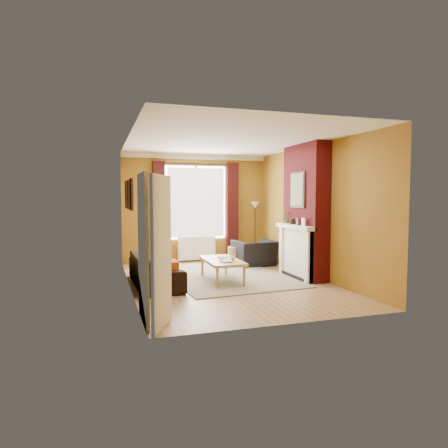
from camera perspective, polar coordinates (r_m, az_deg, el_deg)
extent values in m
plane|color=olive|center=(8.07, 0.54, -8.29)|extent=(5.50, 5.50, 0.00)
cube|color=#8D631B|center=(10.54, -4.09, 2.26)|extent=(3.80, 0.02, 2.80)
cube|color=#8D631B|center=(5.35, 9.69, 0.53)|extent=(3.80, 0.02, 2.80)
cube|color=#8D631B|center=(8.67, 12.58, 1.80)|extent=(0.02, 5.50, 2.80)
cube|color=#8D631B|center=(7.53, -13.35, 1.47)|extent=(0.02, 5.50, 2.80)
cube|color=white|center=(7.96, 0.55, 11.81)|extent=(3.80, 5.50, 0.01)
cube|color=#42090B|center=(8.59, 11.57, 1.79)|extent=(0.35, 1.40, 2.80)
cube|color=white|center=(8.57, 10.34, -3.90)|extent=(0.12, 1.30, 1.10)
cube|color=white|center=(8.49, 10.09, -0.37)|extent=(0.22, 1.40, 0.08)
cube|color=white|center=(8.06, 12.14, -4.64)|extent=(0.16, 0.14, 1.04)
cube|color=white|center=(9.07, 8.52, -3.63)|extent=(0.16, 0.14, 1.04)
cube|color=black|center=(8.60, 10.51, -4.55)|extent=(0.06, 0.80, 0.90)
cube|color=black|center=(8.66, 10.36, -7.31)|extent=(0.20, 1.00, 0.06)
cube|color=white|center=(8.18, 11.29, 0.29)|extent=(0.03, 0.12, 0.16)
cube|color=black|center=(8.40, 10.47, 0.33)|extent=(0.03, 0.10, 0.14)
cylinder|color=black|center=(8.62, 9.69, 0.36)|extent=(0.10, 0.10, 0.12)
cube|color=black|center=(8.49, 10.48, 4.82)|extent=(0.03, 0.60, 0.75)
cube|color=#B58D3D|center=(8.48, 10.36, 4.83)|extent=(0.01, 0.52, 0.66)
cube|color=white|center=(10.55, -4.07, 9.55)|extent=(3.80, 0.08, 0.12)
cube|color=white|center=(10.51, -4.05, 3.07)|extent=(1.60, 0.04, 1.90)
cube|color=silver|center=(10.47, -4.00, 3.07)|extent=(1.50, 0.02, 1.80)
cube|color=white|center=(10.49, -4.03, 3.07)|extent=(0.06, 0.04, 1.90)
cube|color=#350D0C|center=(10.24, -9.27, 1.89)|extent=(0.30, 0.16, 2.50)
cube|color=#350D0C|center=(10.70, 1.18, 2.03)|extent=(0.30, 0.16, 2.50)
cylinder|color=black|center=(10.45, -3.96, 8.55)|extent=(2.30, 0.05, 0.05)
cube|color=white|center=(10.53, -3.93, -3.48)|extent=(1.00, 0.10, 0.60)
cube|color=white|center=(10.38, -6.27, -3.60)|extent=(0.04, 0.03, 0.56)
cube|color=white|center=(10.40, -5.68, -3.58)|extent=(0.04, 0.03, 0.56)
cube|color=white|center=(10.42, -5.09, -3.56)|extent=(0.04, 0.03, 0.56)
cube|color=white|center=(10.44, -4.49, -3.54)|extent=(0.04, 0.03, 0.56)
cube|color=white|center=(10.47, -3.91, -3.52)|extent=(0.04, 0.03, 0.56)
cube|color=white|center=(10.50, -3.32, -3.50)|extent=(0.04, 0.03, 0.56)
cube|color=white|center=(10.52, -2.74, -3.48)|extent=(0.04, 0.03, 0.56)
cube|color=white|center=(10.55, -2.16, -3.45)|extent=(0.04, 0.03, 0.56)
cube|color=white|center=(10.58, -1.59, -3.43)|extent=(0.04, 0.03, 0.56)
cube|color=black|center=(7.42, -13.10, 4.14)|extent=(0.04, 0.44, 0.58)
cube|color=#CCD933|center=(7.43, -12.91, 4.14)|extent=(0.01, 0.38, 0.52)
cube|color=black|center=(8.07, -13.46, 4.12)|extent=(0.04, 0.44, 0.58)
cube|color=#319358|center=(8.07, -13.28, 4.12)|extent=(0.01, 0.38, 0.52)
cube|color=black|center=(8.72, -13.76, 4.09)|extent=(0.04, 0.44, 0.58)
cube|color=#C93254|center=(8.72, -13.60, 4.10)|extent=(0.01, 0.38, 0.52)
cube|color=white|center=(5.53, -11.48, -3.55)|extent=(0.05, 0.94, 2.06)
cube|color=black|center=(5.53, -11.27, -3.54)|extent=(0.02, 0.80, 1.98)
cube|color=white|center=(5.20, -8.92, -3.99)|extent=(0.37, 0.74, 1.98)
imported|color=#3D6E31|center=(8.88, 8.82, 0.96)|extent=(0.14, 0.10, 0.27)
cube|color=#BB510F|center=(7.30, -8.04, -5.85)|extent=(0.34, 0.40, 0.16)
cube|color=#BB510F|center=(7.99, -8.87, -5.01)|extent=(0.34, 0.40, 0.16)
cube|color=#306886|center=(8.63, 0.23, -7.42)|extent=(2.60, 3.44, 0.02)
imported|color=black|center=(7.90, -9.83, -6.41)|extent=(0.85, 2.06, 0.60)
imported|color=black|center=(9.94, 4.41, -4.15)|extent=(1.04, 0.93, 0.62)
cube|color=tan|center=(8.08, -0.29, -5.28)|extent=(0.69, 1.34, 0.06)
cylinder|color=tan|center=(7.49, -0.97, -7.75)|extent=(0.06, 0.06, 0.39)
cylinder|color=tan|center=(7.64, 2.90, -7.51)|extent=(0.06, 0.06, 0.39)
cylinder|color=tan|center=(8.62, -3.11, -6.19)|extent=(0.06, 0.06, 0.39)
cylinder|color=tan|center=(8.76, 0.29, -6.03)|extent=(0.06, 0.06, 0.39)
cylinder|color=#A27B46|center=(10.04, 1.59, -4.55)|extent=(0.42, 0.42, 0.45)
cylinder|color=black|center=(10.81, 4.44, -5.08)|extent=(0.27, 0.27, 0.03)
cylinder|color=black|center=(10.72, 4.46, -1.19)|extent=(0.03, 0.03, 1.45)
cone|color=beige|center=(10.68, 4.48, 2.73)|extent=(0.27, 0.27, 0.17)
imported|color=#999999|center=(7.75, -0.46, -5.37)|extent=(0.21, 0.29, 0.03)
imported|color=#999999|center=(8.39, -0.84, -4.68)|extent=(0.29, 0.32, 0.02)
imported|color=#999999|center=(7.89, 1.28, -4.96)|extent=(0.13, 0.13, 0.09)
cube|color=#242426|center=(8.10, -0.38, -4.99)|extent=(0.06, 0.15, 0.02)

